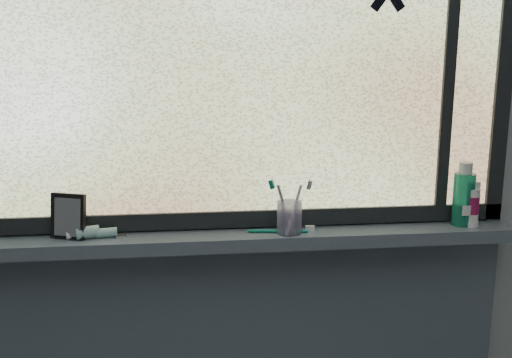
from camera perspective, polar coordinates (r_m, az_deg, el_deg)
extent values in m
cube|color=#9EA3A8|center=(1.72, -0.75, 2.75)|extent=(3.00, 0.01, 2.50)
cube|color=#4E5968|center=(1.70, -0.47, -5.98)|extent=(1.62, 0.14, 0.04)
cube|color=silver|center=(1.67, -0.69, 12.14)|extent=(1.50, 0.01, 1.00)
cube|color=black|center=(1.73, -0.64, -3.93)|extent=(1.60, 0.03, 0.05)
cube|color=black|center=(1.91, 23.61, 11.15)|extent=(0.05, 0.03, 1.10)
cube|color=black|center=(1.83, 18.77, 11.51)|extent=(0.03, 0.03, 1.00)
cube|color=black|center=(1.71, -18.26, -3.55)|extent=(0.12, 0.09, 0.13)
cylinder|color=#B2A0D4|center=(1.68, 3.35, -3.86)|extent=(0.09, 0.09, 0.10)
cylinder|color=#1C946F|center=(1.86, 20.07, -1.41)|extent=(0.08, 0.08, 0.16)
cylinder|color=silver|center=(1.86, 20.84, -2.25)|extent=(0.05, 0.05, 0.10)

